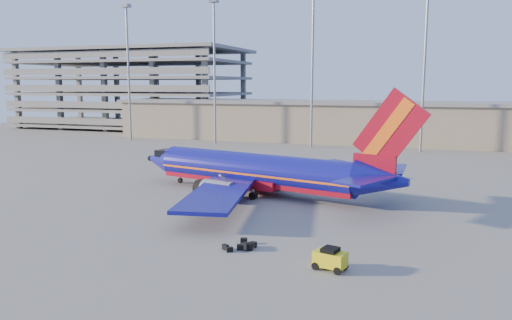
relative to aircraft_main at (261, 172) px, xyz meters
name	(u,v)px	position (x,y,z in m)	size (l,w,h in m)	color
ground	(261,202)	(1.23, -3.70, -2.51)	(220.00, 220.00, 0.00)	slate
terminal_building	(396,122)	(11.23, 54.30, 1.80)	(122.00, 16.00, 8.50)	gray
parking_garage	(133,85)	(-60.77, 70.35, 9.22)	(62.00, 32.00, 21.40)	slate
light_mast_row	(367,53)	(6.23, 42.30, 15.04)	(101.60, 1.60, 28.65)	gray
aircraft_main	(261,172)	(0.00, 0.00, 0.00)	(34.19, 32.49, 11.77)	navy
baggage_tug	(330,258)	(11.40, -20.08, -1.73)	(2.35, 1.76, 1.50)	gold
luggage_pile	(244,246)	(4.58, -17.99, -2.28)	(2.30, 2.64, 0.55)	black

